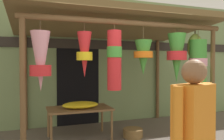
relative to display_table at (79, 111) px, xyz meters
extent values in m
cube|color=#7A9360|center=(0.57, 1.26, 1.10)|extent=(11.26, 0.25, 3.40)
cube|color=#2D2823|center=(0.57, 1.11, 1.51)|extent=(10.13, 0.04, 0.24)
cube|color=black|center=(0.21, 1.12, 0.40)|extent=(1.10, 0.03, 2.00)
cylinder|color=brown|center=(-1.09, -1.08, 0.56)|extent=(0.09, 0.09, 2.31)
cylinder|color=brown|center=(2.55, -1.08, 0.56)|extent=(0.09, 0.09, 2.31)
cylinder|color=brown|center=(-1.09, 1.06, 0.56)|extent=(0.09, 0.09, 2.31)
cylinder|color=brown|center=(2.55, 1.06, 0.56)|extent=(0.09, 0.09, 2.31)
cylinder|color=brown|center=(0.73, -1.08, 1.72)|extent=(3.84, 0.10, 0.10)
cylinder|color=brown|center=(0.73, 1.06, 1.87)|extent=(3.84, 0.10, 0.10)
cube|color=olive|center=(0.73, -0.01, 1.84)|extent=(4.14, 2.64, 0.35)
cylinder|color=brown|center=(-0.83, -1.07, 1.59)|extent=(0.01, 0.01, 0.17)
cone|color=pink|center=(-0.83, -1.07, 1.03)|extent=(0.30, 0.30, 0.94)
cylinder|color=red|center=(-0.83, -1.07, 0.89)|extent=(0.33, 0.33, 0.17)
cylinder|color=brown|center=(-0.12, -1.03, 1.60)|extent=(0.01, 0.01, 0.14)
cone|color=red|center=(-0.12, -1.03, 1.15)|extent=(0.25, 0.25, 0.76)
cylinder|color=yellow|center=(-0.12, -1.03, 1.12)|extent=(0.27, 0.27, 0.14)
cylinder|color=brown|center=(0.38, -1.13, 1.62)|extent=(0.01, 0.01, 0.10)
cylinder|color=red|center=(0.38, -1.13, 1.05)|extent=(0.24, 0.24, 1.02)
cylinder|color=green|center=(0.38, -1.13, 1.20)|extent=(0.26, 0.26, 0.18)
cylinder|color=brown|center=(0.96, -1.07, 1.55)|extent=(0.01, 0.01, 0.24)
cone|color=green|center=(0.96, -1.07, 1.11)|extent=(0.32, 0.32, 0.63)
cylinder|color=orange|center=(0.96, -1.07, 1.16)|extent=(0.35, 0.35, 0.11)
cylinder|color=brown|center=(1.70, -1.05, 1.62)|extent=(0.01, 0.01, 0.09)
cone|color=green|center=(1.70, -1.05, 1.11)|extent=(0.35, 0.35, 0.94)
cylinder|color=red|center=(1.70, -1.05, 1.15)|extent=(0.38, 0.38, 0.17)
cylinder|color=brown|center=(2.17, -1.09, 1.57)|extent=(0.01, 0.01, 0.20)
cylinder|color=green|center=(2.17, -1.09, 1.03)|extent=(0.33, 0.33, 0.89)
cylinder|color=pink|center=(2.17, -1.09, 1.02)|extent=(0.36, 0.36, 0.16)
cylinder|color=#4C3D23|center=(2.20, -0.96, 1.64)|extent=(0.02, 0.02, 0.06)
ellipsoid|color=#89A842|center=(2.20, -0.96, 1.34)|extent=(0.32, 0.27, 0.54)
cube|color=brown|center=(0.00, 0.00, 0.04)|extent=(1.33, 0.78, 0.04)
cylinder|color=brown|center=(-0.61, -0.34, -0.29)|extent=(0.05, 0.05, 0.62)
cylinder|color=brown|center=(0.61, -0.34, -0.29)|extent=(0.05, 0.05, 0.62)
cylinder|color=brown|center=(-0.61, 0.34, -0.29)|extent=(0.05, 0.05, 0.62)
cylinder|color=brown|center=(0.61, 0.34, -0.29)|extent=(0.05, 0.05, 0.62)
ellipsoid|color=yellow|center=(0.01, -0.04, 0.13)|extent=(0.76, 0.53, 0.13)
ellipsoid|color=green|center=(0.13, -0.10, 0.14)|extent=(0.34, 0.27, 0.09)
cube|color=#AD1E1E|center=(2.18, -0.98, -0.16)|extent=(0.52, 0.52, 0.04)
cube|color=#AD1E1E|center=(2.01, -0.91, 0.04)|extent=(0.19, 0.38, 0.40)
cylinder|color=#333338|center=(2.27, -1.21, -0.38)|extent=(0.03, 0.03, 0.44)
cylinder|color=#333338|center=(2.41, -0.88, -0.38)|extent=(0.03, 0.03, 0.44)
cylinder|color=#333338|center=(1.94, -1.07, -0.38)|extent=(0.03, 0.03, 0.44)
cylinder|color=#333338|center=(2.08, -0.74, -0.38)|extent=(0.03, 0.03, 0.44)
cylinder|color=brown|center=(1.11, -0.32, -0.50)|extent=(0.43, 0.43, 0.19)
cube|color=orange|center=(0.38, -3.13, 0.51)|extent=(0.45, 0.35, 0.60)
cylinder|color=orange|center=(0.62, -3.04, 0.54)|extent=(0.08, 0.08, 0.54)
cylinder|color=orange|center=(0.15, -3.23, 0.54)|extent=(0.08, 0.08, 0.54)
sphere|color=#896042|center=(0.38, -3.13, 0.92)|extent=(0.22, 0.22, 0.22)
camera|label=1|loc=(-0.99, -4.79, 0.99)|focal=36.69mm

